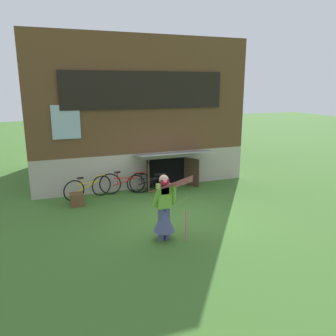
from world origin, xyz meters
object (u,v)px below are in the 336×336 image
object	(u,v)px
person	(164,213)
bicycle_yellow	(88,188)
kite	(193,195)
bicycle_red	(125,183)
bicycle_black	(148,183)
wooden_crate	(77,200)

from	to	relation	value
person	bicycle_yellow	size ratio (longest dim) A/B	1.01
person	kite	world-z (taller)	person
person	bicycle_red	world-z (taller)	person
bicycle_red	bicycle_yellow	size ratio (longest dim) A/B	1.07
bicycle_red	person	bearing A→B (deg)	-76.99
person	bicycle_black	xyz separation A→B (m)	(0.76, 3.78, -0.36)
person	wooden_crate	distance (m)	3.68
bicycle_red	bicycle_yellow	world-z (taller)	bicycle_red
kite	bicycle_yellow	bearing A→B (deg)	112.16
person	wooden_crate	xyz separation A→B (m)	(-1.76, 3.19, -0.49)
kite	wooden_crate	size ratio (longest dim) A/B	3.77
bicycle_black	bicycle_yellow	distance (m)	2.09
bicycle_black	bicycle_red	xyz separation A→B (m)	(-0.81, 0.07, 0.05)
wooden_crate	bicycle_black	bearing A→B (deg)	13.13
bicycle_yellow	person	bearing A→B (deg)	-87.84
kite	bicycle_yellow	distance (m)	4.85
person	bicycle_yellow	bearing A→B (deg)	115.66
person	kite	size ratio (longest dim) A/B	1.05
kite	bicycle_red	size ratio (longest dim) A/B	0.89
kite	bicycle_black	world-z (taller)	kite
kite	bicycle_black	size ratio (longest dim) A/B	1.05
kite	bicycle_yellow	size ratio (longest dim) A/B	0.96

